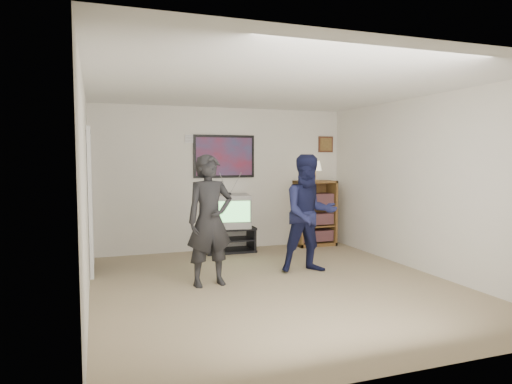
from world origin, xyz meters
TOP-DOWN VIEW (x-y plane):
  - room_shell at (0.00, 0.35)m, footprint 4.51×5.00m
  - media_stand at (0.02, 2.23)m, footprint 0.87×0.49m
  - crt_television at (0.03, 2.23)m, footprint 0.75×0.67m
  - bookshelf at (1.68, 2.28)m, footprint 0.73×0.42m
  - table_lamp at (1.67, 2.24)m, footprint 0.23×0.23m
  - person_tall at (-0.79, 0.34)m, footprint 0.66×0.48m
  - person_short at (0.71, 0.53)m, footprint 0.88×0.72m
  - controller_left at (-0.76, 0.58)m, footprint 0.07×0.13m
  - controller_right at (0.74, 0.73)m, footprint 0.06×0.12m
  - poster at (0.00, 2.48)m, footprint 1.10×0.03m
  - air_vent at (-0.55, 2.48)m, footprint 0.28×0.02m
  - small_picture at (2.00, 2.48)m, footprint 0.30×0.03m
  - doorway at (-2.23, 1.60)m, footprint 0.03×0.85m

SIDE VIEW (x-z plane):
  - media_stand at x=0.02m, z-range 0.00..0.43m
  - bookshelf at x=1.68m, z-range 0.00..1.20m
  - crt_television at x=0.03m, z-range 0.43..1.00m
  - person_tall at x=-0.79m, z-range 0.00..1.67m
  - person_short at x=0.71m, z-range 0.00..1.68m
  - doorway at x=-2.23m, z-range 0.00..2.00m
  - controller_right at x=0.74m, z-range 0.99..1.02m
  - room_shell at x=0.00m, z-range 0.00..2.50m
  - controller_left at x=-0.76m, z-range 1.27..1.31m
  - table_lamp at x=1.67m, z-range 1.20..1.57m
  - poster at x=0.00m, z-range 1.27..2.02m
  - small_picture at x=2.00m, z-range 1.73..2.03m
  - air_vent at x=-0.55m, z-range 1.88..2.02m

